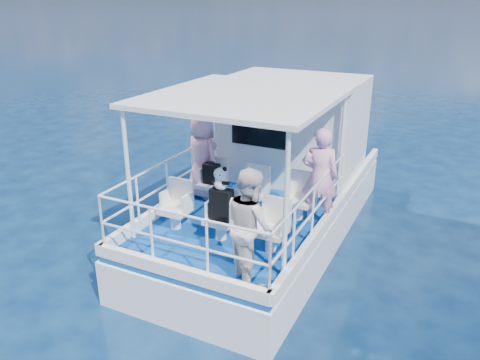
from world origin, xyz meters
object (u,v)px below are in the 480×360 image
object	(u,v)px
passenger_stbd_aft	(250,225)
panda	(221,178)
backpack_center	(221,205)
passenger_port_fwd	(202,156)

from	to	relation	value
passenger_stbd_aft	panda	size ratio (longest dim) A/B	4.29
passenger_stbd_aft	backpack_center	bearing A→B (deg)	1.32
passenger_port_fwd	passenger_stbd_aft	world-z (taller)	passenger_port_fwd
panda	passenger_port_fwd	bearing A→B (deg)	129.55
passenger_port_fwd	passenger_stbd_aft	size ratio (longest dim) A/B	1.02
passenger_stbd_aft	backpack_center	xyz separation A→B (m)	(-0.88, 0.79, -0.19)
backpack_center	panda	world-z (taller)	panda
passenger_stbd_aft	backpack_center	distance (m)	1.20
passenger_port_fwd	panda	distance (m)	1.94
passenger_stbd_aft	backpack_center	size ratio (longest dim) A/B	3.12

